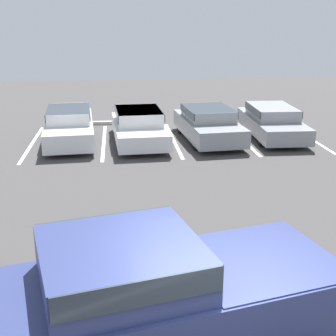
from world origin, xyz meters
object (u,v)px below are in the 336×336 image
object	(u,v)px
wheel_stop_curb	(109,123)
parked_sedan_c	(208,123)
parked_sedan_a	(69,124)
pickup_truck	(144,297)
parked_sedan_d	(272,120)
parked_sedan_b	(139,125)

from	to	relation	value
wheel_stop_curb	parked_sedan_c	bearing A→B (deg)	-39.52
parked_sedan_a	parked_sedan_c	size ratio (longest dim) A/B	1.09
pickup_truck	parked_sedan_a	size ratio (longest dim) A/B	1.24
parked_sedan_a	parked_sedan_c	world-z (taller)	same
parked_sedan_d	parked_sedan_c	bearing A→B (deg)	-81.79
parked_sedan_a	parked_sedan_b	xyz separation A→B (m)	(2.59, -0.41, 0.00)
parked_sedan_a	wheel_stop_curb	bearing A→B (deg)	148.79
parked_sedan_d	wheel_stop_curb	distance (m)	7.03
parked_sedan_d	wheel_stop_curb	size ratio (longest dim) A/B	2.51
pickup_truck	wheel_stop_curb	bearing A→B (deg)	79.35
pickup_truck	parked_sedan_c	xyz separation A→B (m)	(3.15, 11.62, -0.22)
pickup_truck	parked_sedan_b	size ratio (longest dim) A/B	1.34
pickup_truck	parked_sedan_d	xyz separation A→B (m)	(5.75, 11.92, -0.24)
parked_sedan_b	parked_sedan_c	bearing A→B (deg)	88.36
parked_sedan_c	wheel_stop_curb	bearing A→B (deg)	-134.18
parked_sedan_b	parked_sedan_d	xyz separation A→B (m)	(5.25, 0.35, -0.03)
pickup_truck	parked_sedan_c	size ratio (longest dim) A/B	1.35
pickup_truck	wheel_stop_curb	size ratio (longest dim) A/B	3.28
pickup_truck	parked_sedan_b	distance (m)	11.58
parked_sedan_d	wheel_stop_curb	world-z (taller)	parked_sedan_d
parked_sedan_a	wheel_stop_curb	world-z (taller)	parked_sedan_a
parked_sedan_b	parked_sedan_c	size ratio (longest dim) A/B	1.01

